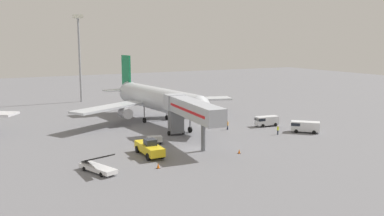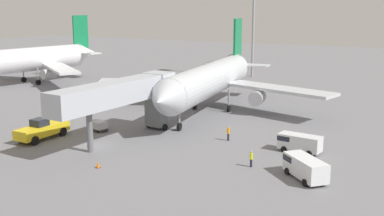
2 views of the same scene
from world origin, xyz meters
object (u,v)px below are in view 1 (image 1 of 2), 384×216
object	(u,v)px
jet_bridge	(189,110)
pushback_tug	(149,148)
safety_cone_bravo	(239,151)
airplane_at_gate	(157,99)
service_van_far_center	(304,126)
belt_loader_truck	(98,167)
service_van_near_left	(266,121)
ground_crew_worker_foreground	(278,130)
safety_cone_alpha	(158,166)
apron_light_mast	(79,41)
baggage_cart_mid_left	(155,140)
ground_crew_worker_midground	(228,125)

from	to	relation	value
jet_bridge	pushback_tug	world-z (taller)	jet_bridge
jet_bridge	safety_cone_bravo	bearing A→B (deg)	-69.61
pushback_tug	airplane_at_gate	bearing A→B (deg)	64.17
service_van_far_center	pushback_tug	bearing A→B (deg)	-177.75
belt_loader_truck	service_van_far_center	xyz separation A→B (m)	(41.35, 5.60, 0.44)
belt_loader_truck	service_van_near_left	size ratio (longest dim) A/B	1.31
pushback_tug	ground_crew_worker_foreground	distance (m)	26.58
ground_crew_worker_foreground	safety_cone_alpha	size ratio (longest dim) A/B	2.31
safety_cone_bravo	apron_light_mast	size ratio (longest dim) A/B	0.03
service_van_near_left	safety_cone_alpha	size ratio (longest dim) A/B	6.70
safety_cone_alpha	apron_light_mast	size ratio (longest dim) A/B	0.03
airplane_at_gate	service_van_near_left	world-z (taller)	airplane_at_gate
ground_crew_worker_foreground	airplane_at_gate	bearing A→B (deg)	124.44
ground_crew_worker_foreground	safety_cone_bravo	bearing A→B (deg)	-151.48
belt_loader_truck	safety_cone_bravo	bearing A→B (deg)	-2.69
airplane_at_gate	apron_light_mast	xyz separation A→B (m)	(-7.25, 37.40, 11.96)
belt_loader_truck	ground_crew_worker_foreground	size ratio (longest dim) A/B	3.79
service_van_far_center	safety_cone_bravo	size ratio (longest dim) A/B	7.70
pushback_tug	ground_crew_worker_foreground	world-z (taller)	pushback_tug
pushback_tug	apron_light_mast	xyz separation A→B (m)	(4.31, 61.28, 15.74)
jet_bridge	ground_crew_worker_foreground	xyz separation A→B (m)	(17.35, -2.26, -4.77)
baggage_cart_mid_left	safety_cone_bravo	bearing A→B (deg)	-51.89
pushback_tug	safety_cone_alpha	distance (m)	6.66
jet_bridge	baggage_cart_mid_left	distance (m)	7.72
ground_crew_worker_midground	service_van_near_left	bearing A→B (deg)	-4.59
pushback_tug	safety_cone_bravo	bearing A→B (deg)	-22.78
jet_bridge	ground_crew_worker_midground	size ratio (longest dim) A/B	10.99
baggage_cart_mid_left	ground_crew_worker_foreground	distance (m)	23.34
airplane_at_gate	belt_loader_truck	bearing A→B (deg)	-126.27
pushback_tug	safety_cone_bravo	distance (m)	13.86
airplane_at_gate	jet_bridge	bearing A→B (deg)	-97.06
airplane_at_gate	pushback_tug	xyz separation A→B (m)	(-11.56, -23.88, -3.78)
safety_cone_bravo	safety_cone_alpha	bearing A→B (deg)	-175.53
belt_loader_truck	safety_cone_alpha	distance (m)	8.06
airplane_at_gate	baggage_cart_mid_left	size ratio (longest dim) A/B	14.03
pushback_tug	baggage_cart_mid_left	size ratio (longest dim) A/B	2.67
ground_crew_worker_foreground	safety_cone_bravo	distance (m)	15.64
service_van_far_center	apron_light_mast	size ratio (longest dim) A/B	0.21
jet_bridge	apron_light_mast	world-z (taller)	apron_light_mast
baggage_cart_mid_left	ground_crew_worker_foreground	xyz separation A→B (m)	(22.94, -4.27, 0.16)
airplane_at_gate	jet_bridge	distance (m)	19.68
belt_loader_truck	ground_crew_worker_midground	world-z (taller)	belt_loader_truck
jet_bridge	apron_light_mast	bearing A→B (deg)	94.85
airplane_at_gate	belt_loader_truck	xyz separation A→B (m)	(-20.70, -28.21, -4.24)
service_van_near_left	safety_cone_alpha	distance (m)	34.61
baggage_cart_mid_left	service_van_near_left	bearing A→B (deg)	6.51
pushback_tug	belt_loader_truck	distance (m)	10.13
service_van_far_center	baggage_cart_mid_left	xyz separation A→B (m)	(-28.65, 5.11, -0.46)
service_van_near_left	ground_crew_worker_midground	bearing A→B (deg)	175.41
pushback_tug	ground_crew_worker_foreground	xyz separation A→B (m)	(26.49, 2.11, -0.32)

